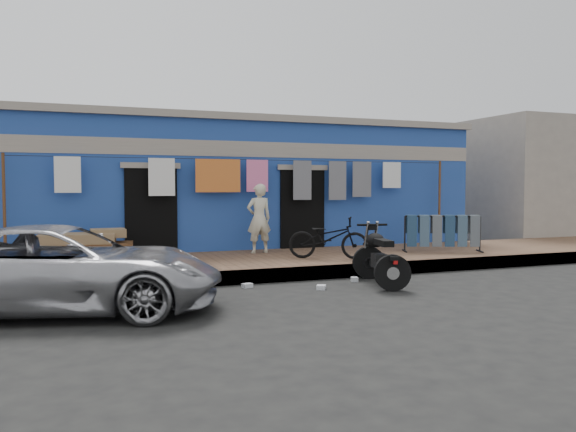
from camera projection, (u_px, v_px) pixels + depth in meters
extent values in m
plane|color=black|center=(334.00, 296.00, 8.67)|extent=(80.00, 80.00, 0.00)
cube|color=brown|center=(271.00, 264.00, 11.47)|extent=(28.00, 3.00, 0.25)
cube|color=gray|center=(297.00, 274.00, 10.11)|extent=(28.00, 0.10, 0.25)
cube|color=#254496|center=(222.00, 190.00, 15.12)|extent=(12.00, 5.00, 3.20)
cube|color=#9E9384|center=(248.00, 149.00, 12.80)|extent=(12.00, 0.14, 0.35)
cube|color=#9E9384|center=(222.00, 128.00, 15.04)|extent=(12.20, 5.20, 0.16)
cube|color=black|center=(151.00, 217.00, 12.02)|extent=(1.10, 0.10, 2.10)
cube|color=black|center=(302.00, 214.00, 13.26)|extent=(1.10, 0.10, 2.10)
cube|color=#9E9384|center=(539.00, 181.00, 19.00)|extent=(6.00, 5.00, 3.80)
cylinder|color=brown|center=(4.00, 207.00, 10.80)|extent=(0.06, 0.06, 2.10)
cylinder|color=brown|center=(439.00, 202.00, 14.34)|extent=(0.06, 0.06, 2.10)
cylinder|color=black|center=(252.00, 160.00, 12.52)|extent=(10.00, 0.01, 0.01)
cube|color=silver|center=(68.00, 175.00, 11.18)|extent=(0.50, 0.02, 0.72)
cube|color=silver|center=(162.00, 177.00, 11.83)|extent=(0.55, 0.02, 0.80)
cube|color=#CC4C26|center=(218.00, 176.00, 12.26)|extent=(1.00, 0.02, 0.72)
cube|color=pink|center=(257.00, 176.00, 12.58)|extent=(0.50, 0.02, 0.72)
cube|color=slate|center=(302.00, 180.00, 12.97)|extent=(0.45, 0.02, 0.91)
cube|color=slate|center=(338.00, 181.00, 13.29)|extent=(0.45, 0.02, 0.92)
cube|color=slate|center=(362.00, 179.00, 13.52)|extent=(0.50, 0.02, 0.85)
cube|color=silver|center=(392.00, 175.00, 13.81)|extent=(0.50, 0.02, 0.63)
imported|color=#AAA9AE|center=(63.00, 267.00, 7.56)|extent=(4.70, 3.03, 1.22)
imported|color=beige|center=(259.00, 218.00, 12.22)|extent=(0.56, 0.39, 1.51)
imported|color=black|center=(328.00, 233.00, 11.24)|extent=(1.66, 1.30, 1.03)
cube|color=silver|center=(247.00, 286.00, 9.42)|extent=(0.19, 0.16, 0.07)
cube|color=silver|center=(354.00, 279.00, 10.04)|extent=(0.16, 0.19, 0.08)
cube|color=silver|center=(321.00, 287.00, 9.27)|extent=(0.21, 0.22, 0.07)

